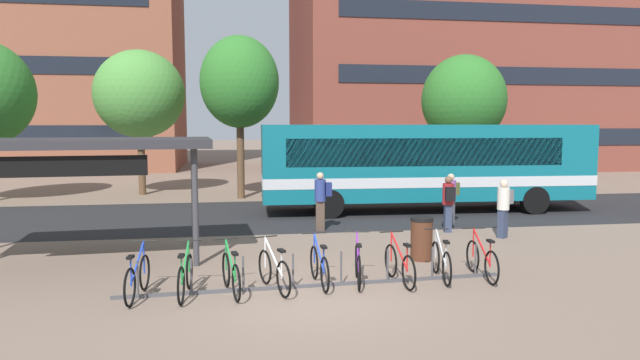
{
  "coord_description": "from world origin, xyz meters",
  "views": [
    {
      "loc": [
        -1.48,
        -10.43,
        3.27
      ],
      "look_at": [
        0.91,
        4.59,
        1.74
      ],
      "focal_mm": 31.97,
      "sensor_mm": 36.0,
      "label": 1
    }
  ],
  "objects_px": {
    "parked_bicycle_purple_5": "(358,265)",
    "parked_bicycle_red_8": "(482,260)",
    "street_tree_3": "(464,100)",
    "commuter_navy_pack_0": "(321,197)",
    "street_tree_1": "(240,83)",
    "parked_bicycle_green_1": "(185,277)",
    "commuter_black_pack_2": "(448,200)",
    "parked_bicycle_silver_7": "(441,261)",
    "commuter_grey_pack_3": "(504,204)",
    "parked_bicycle_blue_0": "(137,278)",
    "parked_bicycle_white_3": "(274,271)",
    "parked_bicycle_blue_4": "(319,267)",
    "transit_shelter": "(70,147)",
    "parked_bicycle_green_2": "(231,274)",
    "trash_bin": "(421,238)",
    "commuter_olive_pack_1": "(451,195)",
    "street_tree_0": "(140,94)",
    "parked_bicycle_red_6": "(399,265)",
    "city_bus": "(427,163)"
  },
  "relations": [
    {
      "from": "street_tree_0",
      "to": "street_tree_1",
      "type": "height_order",
      "value": "street_tree_1"
    },
    {
      "from": "transit_shelter",
      "to": "parked_bicycle_red_6",
      "type": "bearing_deg",
      "value": -26.74
    },
    {
      "from": "transit_shelter",
      "to": "commuter_olive_pack_1",
      "type": "relative_size",
      "value": 3.97
    },
    {
      "from": "commuter_grey_pack_3",
      "to": "parked_bicycle_red_6",
      "type": "bearing_deg",
      "value": 7.83
    },
    {
      "from": "parked_bicycle_blue_0",
      "to": "commuter_grey_pack_3",
      "type": "relative_size",
      "value": 1.03
    },
    {
      "from": "parked_bicycle_purple_5",
      "to": "parked_bicycle_red_8",
      "type": "bearing_deg",
      "value": -80.29
    },
    {
      "from": "city_bus",
      "to": "commuter_olive_pack_1",
      "type": "distance_m",
      "value": 2.96
    },
    {
      "from": "city_bus",
      "to": "parked_bicycle_green_2",
      "type": "distance_m",
      "value": 11.85
    },
    {
      "from": "parked_bicycle_purple_5",
      "to": "parked_bicycle_silver_7",
      "type": "height_order",
      "value": "same"
    },
    {
      "from": "parked_bicycle_white_3",
      "to": "parked_bicycle_red_6",
      "type": "relative_size",
      "value": 0.97
    },
    {
      "from": "parked_bicycle_red_8",
      "to": "commuter_grey_pack_3",
      "type": "relative_size",
      "value": 1.03
    },
    {
      "from": "parked_bicycle_green_1",
      "to": "transit_shelter",
      "type": "distance_m",
      "value": 4.8
    },
    {
      "from": "parked_bicycle_silver_7",
      "to": "commuter_grey_pack_3",
      "type": "height_order",
      "value": "commuter_grey_pack_3"
    },
    {
      "from": "parked_bicycle_silver_7",
      "to": "street_tree_1",
      "type": "height_order",
      "value": "street_tree_1"
    },
    {
      "from": "parked_bicycle_red_6",
      "to": "street_tree_3",
      "type": "xyz_separation_m",
      "value": [
        7.88,
        15.42,
        3.99
      ]
    },
    {
      "from": "street_tree_1",
      "to": "parked_bicycle_purple_5",
      "type": "bearing_deg",
      "value": -81.4
    },
    {
      "from": "commuter_navy_pack_0",
      "to": "street_tree_3",
      "type": "height_order",
      "value": "street_tree_3"
    },
    {
      "from": "parked_bicycle_blue_0",
      "to": "parked_bicycle_blue_4",
      "type": "height_order",
      "value": "same"
    },
    {
      "from": "transit_shelter",
      "to": "commuter_black_pack_2",
      "type": "height_order",
      "value": "transit_shelter"
    },
    {
      "from": "parked_bicycle_red_8",
      "to": "transit_shelter",
      "type": "height_order",
      "value": "transit_shelter"
    },
    {
      "from": "parked_bicycle_blue_0",
      "to": "parked_bicycle_white_3",
      "type": "bearing_deg",
      "value": -81.76
    },
    {
      "from": "parked_bicycle_green_1",
      "to": "street_tree_1",
      "type": "distance_m",
      "value": 14.86
    },
    {
      "from": "parked_bicycle_green_1",
      "to": "parked_bicycle_green_2",
      "type": "relative_size",
      "value": 1.01
    },
    {
      "from": "parked_bicycle_green_1",
      "to": "commuter_black_pack_2",
      "type": "height_order",
      "value": "commuter_black_pack_2"
    },
    {
      "from": "street_tree_1",
      "to": "street_tree_0",
      "type": "bearing_deg",
      "value": 155.87
    },
    {
      "from": "street_tree_0",
      "to": "commuter_navy_pack_0",
      "type": "bearing_deg",
      "value": -56.17
    },
    {
      "from": "trash_bin",
      "to": "parked_bicycle_green_2",
      "type": "bearing_deg",
      "value": -155.46
    },
    {
      "from": "street_tree_0",
      "to": "parked_bicycle_red_6",
      "type": "bearing_deg",
      "value": -65.11
    },
    {
      "from": "parked_bicycle_red_6",
      "to": "commuter_grey_pack_3",
      "type": "relative_size",
      "value": 1.03
    },
    {
      "from": "parked_bicycle_silver_7",
      "to": "commuter_black_pack_2",
      "type": "relative_size",
      "value": 1.02
    },
    {
      "from": "parked_bicycle_green_1",
      "to": "street_tree_3",
      "type": "relative_size",
      "value": 0.26
    },
    {
      "from": "city_bus",
      "to": "parked_bicycle_purple_5",
      "type": "xyz_separation_m",
      "value": [
        -4.64,
        -8.98,
        -1.39
      ]
    },
    {
      "from": "parked_bicycle_white_3",
      "to": "commuter_olive_pack_1",
      "type": "relative_size",
      "value": 1.01
    },
    {
      "from": "parked_bicycle_purple_5",
      "to": "street_tree_3",
      "type": "distance_m",
      "value": 18.05
    },
    {
      "from": "parked_bicycle_blue_0",
      "to": "parked_bicycle_green_1",
      "type": "height_order",
      "value": "same"
    },
    {
      "from": "parked_bicycle_red_6",
      "to": "commuter_navy_pack_0",
      "type": "relative_size",
      "value": 0.97
    },
    {
      "from": "parked_bicycle_white_3",
      "to": "parked_bicycle_blue_4",
      "type": "height_order",
      "value": "same"
    },
    {
      "from": "commuter_navy_pack_0",
      "to": "street_tree_1",
      "type": "height_order",
      "value": "street_tree_1"
    },
    {
      "from": "street_tree_1",
      "to": "parked_bicycle_green_2",
      "type": "bearing_deg",
      "value": -91.97
    },
    {
      "from": "transit_shelter",
      "to": "commuter_black_pack_2",
      "type": "xyz_separation_m",
      "value": [
        10.08,
        2.13,
        -1.74
      ]
    },
    {
      "from": "transit_shelter",
      "to": "city_bus",
      "type": "bearing_deg",
      "value": 25.54
    },
    {
      "from": "parked_bicycle_green_2",
      "to": "parked_bicycle_white_3",
      "type": "relative_size",
      "value": 1.02
    },
    {
      "from": "parked_bicycle_red_6",
      "to": "parked_bicycle_red_8",
      "type": "distance_m",
      "value": 1.84
    },
    {
      "from": "parked_bicycle_red_8",
      "to": "commuter_olive_pack_1",
      "type": "relative_size",
      "value": 1.04
    },
    {
      "from": "city_bus",
      "to": "parked_bicycle_blue_0",
      "type": "bearing_deg",
      "value": -131.77
    },
    {
      "from": "commuter_navy_pack_0",
      "to": "street_tree_1",
      "type": "bearing_deg",
      "value": -68.0
    },
    {
      "from": "city_bus",
      "to": "street_tree_0",
      "type": "relative_size",
      "value": 1.86
    },
    {
      "from": "commuter_black_pack_2",
      "to": "commuter_grey_pack_3",
      "type": "height_order",
      "value": "commuter_black_pack_2"
    },
    {
      "from": "trash_bin",
      "to": "street_tree_3",
      "type": "xyz_separation_m",
      "value": [
        6.77,
        13.56,
        3.85
      ]
    },
    {
      "from": "parked_bicycle_purple_5",
      "to": "street_tree_1",
      "type": "xyz_separation_m",
      "value": [
        -2.08,
        13.72,
        4.6
      ]
    }
  ]
}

